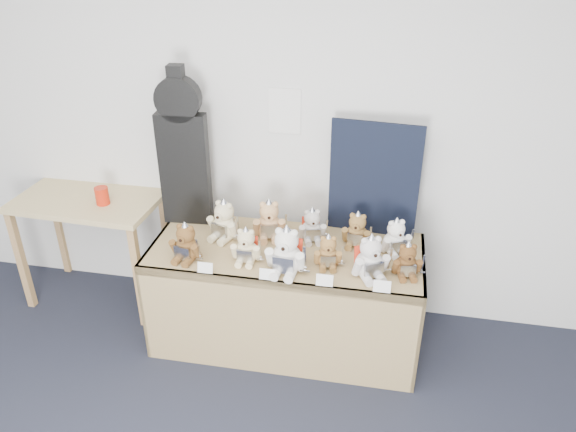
% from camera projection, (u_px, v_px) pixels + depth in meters
% --- Properties ---
extents(room_shell, '(6.00, 6.00, 6.00)m').
position_uv_depth(room_shell, '(285.00, 111.00, 3.62)').
color(room_shell, white).
rests_on(room_shell, floor).
extents(display_table, '(1.74, 0.74, 0.72)m').
position_uv_depth(display_table, '(284.00, 276.00, 3.58)').
color(display_table, olive).
rests_on(display_table, floor).
extents(side_table, '(1.03, 0.60, 0.84)m').
position_uv_depth(side_table, '(89.00, 215.00, 4.00)').
color(side_table, tan).
rests_on(side_table, floor).
extents(guitar_case, '(0.33, 0.12, 1.07)m').
position_uv_depth(guitar_case, '(183.00, 150.00, 3.64)').
color(guitar_case, black).
rests_on(guitar_case, display_table).
extents(navy_board, '(0.58, 0.07, 0.77)m').
position_uv_depth(navy_board, '(374.00, 180.00, 3.57)').
color(navy_board, black).
rests_on(navy_board, display_table).
extents(red_cup, '(0.09, 0.09, 0.12)m').
position_uv_depth(red_cup, '(102.00, 196.00, 3.84)').
color(red_cup, red).
rests_on(red_cup, side_table).
extents(teddy_front_far_left, '(0.22, 0.19, 0.27)m').
position_uv_depth(teddy_front_far_left, '(186.00, 244.00, 3.41)').
color(teddy_front_far_left, brown).
rests_on(teddy_front_far_left, display_table).
extents(teddy_front_left, '(0.21, 0.17, 0.25)m').
position_uv_depth(teddy_front_left, '(246.00, 247.00, 3.40)').
color(teddy_front_left, beige).
rests_on(teddy_front_left, display_table).
extents(teddy_front_centre, '(0.27, 0.23, 0.33)m').
position_uv_depth(teddy_front_centre, '(286.00, 253.00, 3.28)').
color(teddy_front_centre, silver).
rests_on(teddy_front_centre, display_table).
extents(teddy_front_right, '(0.19, 0.17, 0.23)m').
position_uv_depth(teddy_front_right, '(328.00, 253.00, 3.36)').
color(teddy_front_right, olive).
rests_on(teddy_front_right, display_table).
extents(teddy_front_far_right, '(0.25, 0.24, 0.30)m').
position_uv_depth(teddy_front_far_right, '(370.00, 259.00, 3.25)').
color(teddy_front_far_right, silver).
rests_on(teddy_front_far_right, display_table).
extents(teddy_front_end, '(0.20, 0.18, 0.24)m').
position_uv_depth(teddy_front_end, '(407.00, 261.00, 3.27)').
color(teddy_front_end, brown).
rests_on(teddy_front_end, display_table).
extents(teddy_back_left, '(0.24, 0.23, 0.30)m').
position_uv_depth(teddy_back_left, '(224.00, 222.00, 3.63)').
color(teddy_back_left, beige).
rests_on(teddy_back_left, display_table).
extents(teddy_back_centre_left, '(0.25, 0.22, 0.29)m').
position_uv_depth(teddy_back_centre_left, '(269.00, 221.00, 3.64)').
color(teddy_back_centre_left, tan).
rests_on(teddy_back_centre_left, display_table).
extents(teddy_back_centre_right, '(0.21, 0.19, 0.25)m').
position_uv_depth(teddy_back_centre_right, '(312.00, 226.00, 3.62)').
color(teddy_back_centre_right, beige).
rests_on(teddy_back_centre_right, display_table).
extents(teddy_back_right, '(0.21, 0.18, 0.26)m').
position_uv_depth(teddy_back_right, '(357.00, 231.00, 3.56)').
color(teddy_back_right, olive).
rests_on(teddy_back_right, display_table).
extents(teddy_back_end, '(0.22, 0.21, 0.26)m').
position_uv_depth(teddy_back_end, '(396.00, 238.00, 3.48)').
color(teddy_back_end, white).
rests_on(teddy_back_end, display_table).
extents(teddy_back_far_left, '(0.19, 0.15, 0.23)m').
position_uv_depth(teddy_back_far_left, '(226.00, 222.00, 3.69)').
color(teddy_back_far_left, '#AB8A50').
rests_on(teddy_back_far_left, display_table).
extents(entry_card_a, '(0.09, 0.02, 0.07)m').
position_uv_depth(entry_card_a, '(205.00, 268.00, 3.31)').
color(entry_card_a, silver).
rests_on(entry_card_a, display_table).
extents(entry_card_b, '(0.09, 0.02, 0.07)m').
position_uv_depth(entry_card_b, '(267.00, 274.00, 3.25)').
color(entry_card_b, silver).
rests_on(entry_card_b, display_table).
extents(entry_card_c, '(0.10, 0.02, 0.07)m').
position_uv_depth(entry_card_c, '(325.00, 280.00, 3.20)').
color(entry_card_c, silver).
rests_on(entry_card_c, display_table).
extents(entry_card_d, '(0.10, 0.02, 0.07)m').
position_uv_depth(entry_card_d, '(382.00, 286.00, 3.15)').
color(entry_card_d, silver).
rests_on(entry_card_d, display_table).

